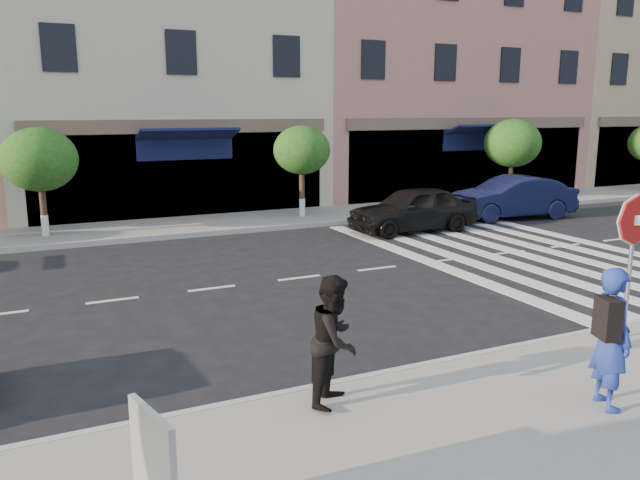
% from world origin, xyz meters
% --- Properties ---
extents(ground, '(120.00, 120.00, 0.00)m').
position_xyz_m(ground, '(0.00, 0.00, 0.00)').
color(ground, black).
rests_on(ground, ground).
extents(sidewalk_near, '(60.00, 4.50, 0.15)m').
position_xyz_m(sidewalk_near, '(0.00, -3.75, 0.07)').
color(sidewalk_near, gray).
rests_on(sidewalk_near, ground).
extents(sidewalk_far, '(60.00, 3.00, 0.15)m').
position_xyz_m(sidewalk_far, '(0.00, 11.00, 0.07)').
color(sidewalk_far, gray).
rests_on(sidewalk_far, ground).
extents(building_centre, '(11.00, 9.00, 11.00)m').
position_xyz_m(building_centre, '(-0.50, 17.00, 5.50)').
color(building_centre, beige).
rests_on(building_centre, ground).
extents(building_east_mid, '(13.00, 9.00, 13.00)m').
position_xyz_m(building_east_mid, '(11.50, 17.00, 6.50)').
color(building_east_mid, '#B4736B').
rests_on(building_east_mid, ground).
extents(building_east_far, '(12.00, 9.00, 12.00)m').
position_xyz_m(building_east_far, '(24.00, 17.00, 6.00)').
color(building_east_far, tan).
rests_on(building_east_far, ground).
extents(street_tree_wb, '(2.10, 2.10, 3.06)m').
position_xyz_m(street_tree_wb, '(-5.00, 10.80, 2.31)').
color(street_tree_wb, '#473323').
rests_on(street_tree_wb, sidewalk_far).
extents(street_tree_c, '(1.90, 1.90, 3.04)m').
position_xyz_m(street_tree_c, '(3.00, 10.80, 2.36)').
color(street_tree_c, '#473323').
rests_on(street_tree_c, sidewalk_far).
extents(street_tree_ea, '(2.20, 2.20, 3.19)m').
position_xyz_m(street_tree_ea, '(12.00, 10.80, 2.39)').
color(street_tree_ea, '#473323').
rests_on(street_tree_ea, sidewalk_far).
extents(stop_sign, '(0.76, 0.33, 2.29)m').
position_xyz_m(stop_sign, '(3.06, -1.94, 1.83)').
color(stop_sign, gray).
rests_on(stop_sign, sidewalk_near).
extents(photographer, '(0.60, 0.73, 1.74)m').
position_xyz_m(photographer, '(0.84, -3.49, 1.02)').
color(photographer, navy).
rests_on(photographer, sidewalk_near).
extents(walker, '(0.98, 0.98, 1.61)m').
position_xyz_m(walker, '(-2.09, -2.00, 0.95)').
color(walker, black).
rests_on(walker, sidewalk_near).
extents(poster_board, '(0.33, 0.77, 1.19)m').
position_xyz_m(poster_board, '(-4.55, -3.68, 0.73)').
color(poster_board, beige).
rests_on(poster_board, sidewalk_near).
extents(car_far_mid, '(4.12, 1.70, 1.40)m').
position_xyz_m(car_far_mid, '(5.34, 7.60, 0.70)').
color(car_far_mid, black).
rests_on(car_far_mid, ground).
extents(car_far_right, '(4.56, 2.06, 1.45)m').
position_xyz_m(car_far_right, '(9.70, 8.12, 0.73)').
color(car_far_right, black).
rests_on(car_far_right, ground).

